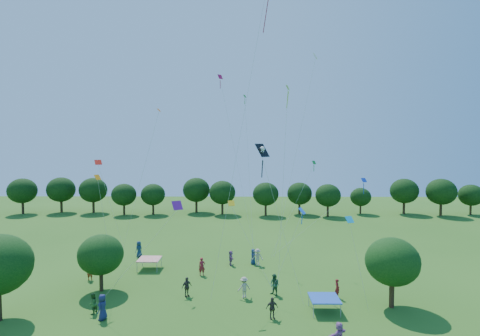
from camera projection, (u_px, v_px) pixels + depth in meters
name	position (u px, v px, depth m)	size (l,w,h in m)	color
near_tree_north	(101.00, 255.00, 32.47)	(3.86, 3.86, 4.96)	#422B19
near_tree_east	(392.00, 262.00, 29.11)	(4.13, 4.13, 5.50)	#422B19
treeline	(233.00, 192.00, 69.50)	(88.01, 8.77, 6.77)	#422B19
tent_red_stripe	(149.00, 259.00, 38.37)	(2.20, 2.20, 1.10)	red
tent_blue	(324.00, 298.00, 28.48)	(2.20, 2.20, 1.10)	#1C4CB6
crowd_person_0	(253.00, 256.00, 40.03)	(0.81, 0.44, 1.65)	navy
crowd_person_1	(202.00, 267.00, 36.51)	(0.65, 0.42, 1.74)	maroon
crowd_person_2	(93.00, 303.00, 28.13)	(0.78, 0.42, 1.58)	#285C27
crowd_person_3	(244.00, 287.00, 31.12)	(1.15, 0.51, 1.75)	#A59A84
crowd_person_4	(272.00, 308.00, 27.30)	(0.94, 0.43, 1.60)	#3A332E
crowd_person_5	(231.00, 258.00, 39.68)	(1.44, 0.52, 1.55)	#874F87
crowd_person_6	(102.00, 307.00, 27.15)	(0.92, 0.50, 1.87)	#1A214D
crowd_person_7	(90.00, 271.00, 35.21)	(0.62, 0.40, 1.66)	#99361B
crowd_person_8	(275.00, 285.00, 31.62)	(0.89, 0.48, 1.80)	#214E33
crowd_person_9	(258.00, 257.00, 39.54)	(1.18, 0.53, 1.80)	#AEA18B
crowd_person_10	(187.00, 287.00, 31.36)	(0.97, 0.44, 1.65)	#3F3732
crowd_person_11	(339.00, 335.00, 23.30)	(1.56, 0.56, 1.67)	#A361A7
crowd_person_12	(139.00, 249.00, 42.61)	(0.90, 0.48, 1.82)	#1A2E4D
crowd_person_13	(337.00, 288.00, 31.09)	(0.59, 0.38, 1.59)	maroon
pirate_kite	(263.00, 154.00, 24.91)	(3.58, 1.50, 11.48)	black
red_high_kite	(256.00, 51.00, 27.18)	(4.34, 1.22, 23.32)	red
small_kite_0	(228.00, 116.00, 40.71)	(4.14, 3.60, 19.24)	#E00D40
small_kite_1	(100.00, 194.00, 31.94)	(0.81, 1.97, 8.92)	orange
small_kite_2	(238.00, 217.00, 29.55)	(3.58, 0.80, 7.00)	gold
small_kite_3	(305.00, 183.00, 39.19)	(4.88, 1.80, 9.80)	#18872A
small_kite_4	(348.00, 195.00, 39.61)	(10.38, 2.53, 7.94)	#1234B8
small_kite_5	(163.00, 224.00, 23.39)	(6.79, 4.65, 8.00)	#81178A
small_kite_6	(308.00, 95.00, 38.11)	(4.46, 1.62, 20.81)	silver
small_kite_7	(353.00, 235.00, 24.22)	(2.14, 1.75, 6.81)	#0D9BCD
small_kite_8	(102.00, 176.00, 37.33)	(1.90, 3.37, 9.99)	red
small_kite_9	(147.00, 156.00, 38.13)	(4.88, 2.51, 15.07)	#DC600B
small_kite_10	(285.00, 140.00, 28.67)	(0.81, 0.63, 15.96)	#B2DB13
small_kite_11	(247.00, 141.00, 41.78)	(1.12, 5.68, 17.26)	#278F1A
small_kite_12	(299.00, 219.00, 29.83)	(2.72, 1.09, 6.39)	blue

